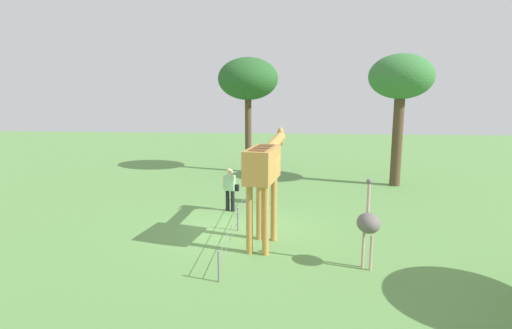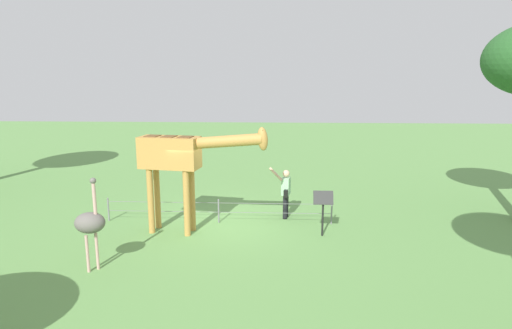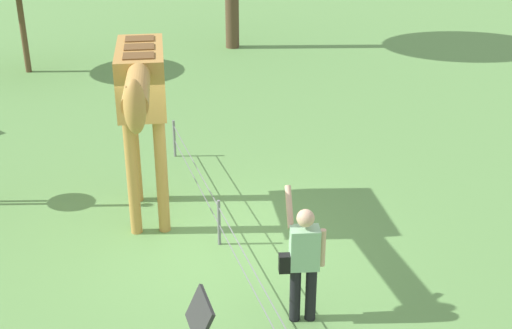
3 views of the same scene
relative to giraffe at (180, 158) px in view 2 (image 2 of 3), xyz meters
The scene contains 6 objects.
ground_plane 2.54m from the giraffe, 39.61° to the left, with size 60.00×60.00×0.00m, color #60934C.
giraffe is the anchor object (origin of this frame).
visitor 3.61m from the giraffe, 25.30° to the left, with size 0.72×0.59×1.69m.
ostrich 3.21m from the giraffe, 120.45° to the right, with size 0.70×0.56×2.25m.
info_sign 4.27m from the giraffe, ahead, with size 0.56×0.21×1.32m.
wire_fence 2.23m from the giraffe, 43.08° to the left, with size 7.05×0.05×0.75m.
Camera 2 is at (1.76, -12.62, 4.48)m, focal length 30.09 mm.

